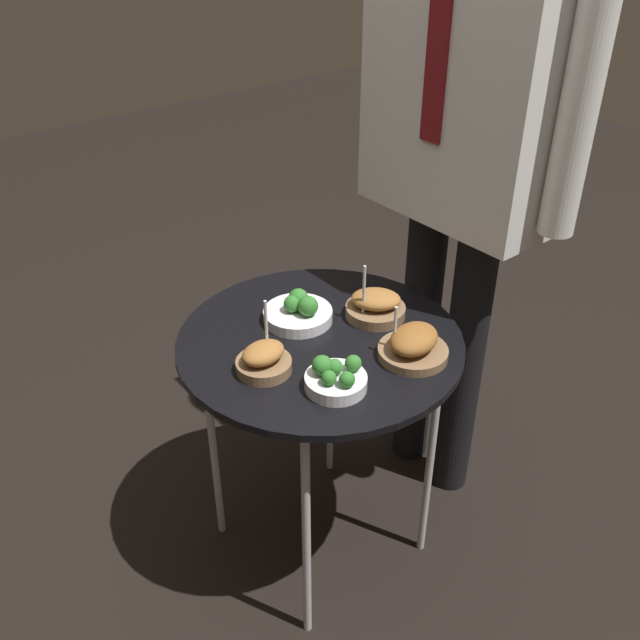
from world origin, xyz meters
name	(u,v)px	position (x,y,z in m)	size (l,w,h in m)	color
ground_plane	(320,538)	(0.00, 0.00, 0.00)	(8.00, 8.00, 0.00)	black
serving_cart	(320,356)	(0.00, 0.00, 0.63)	(0.66, 0.66, 0.68)	black
bowl_roast_far_rim	(264,360)	(0.02, -0.17, 0.71)	(0.12, 0.12, 0.16)	brown
bowl_broccoli_front_center	(299,312)	(-0.09, 0.01, 0.70)	(0.16, 0.16, 0.08)	silver
bowl_roast_mid_left	(413,345)	(0.18, 0.11, 0.71)	(0.16, 0.16, 0.12)	brown
bowl_broccoli_front_right	(336,378)	(0.16, -0.09, 0.70)	(0.13, 0.13, 0.07)	silver
bowl_roast_mid_right	(376,306)	(0.01, 0.16, 0.71)	(0.15, 0.15, 0.15)	brown
waiter_figure	(467,116)	(-0.02, 0.45, 1.10)	(0.64, 0.24, 1.73)	black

